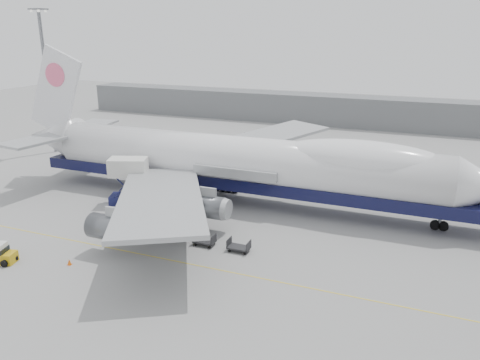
% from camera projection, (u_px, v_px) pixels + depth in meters
% --- Properties ---
extents(ground, '(260.00, 260.00, 0.00)m').
position_uv_depth(ground, '(197.00, 237.00, 52.07)').
color(ground, gray).
rests_on(ground, ground).
extents(apron_line, '(60.00, 0.15, 0.01)m').
position_uv_depth(apron_line, '(170.00, 260.00, 46.77)').
color(apron_line, gold).
rests_on(apron_line, ground).
extents(hangar, '(110.00, 8.00, 7.00)m').
position_uv_depth(hangar, '(289.00, 107.00, 116.33)').
color(hangar, slate).
rests_on(hangar, ground).
extents(floodlight_mast, '(2.40, 2.40, 25.43)m').
position_uv_depth(floodlight_mast, '(46.00, 74.00, 83.79)').
color(floodlight_mast, slate).
rests_on(floodlight_mast, ground).
extents(airliner, '(67.00, 55.30, 19.98)m').
position_uv_depth(airliner, '(242.00, 162.00, 60.70)').
color(airliner, white).
rests_on(airliner, ground).
extents(catering_truck, '(5.77, 4.80, 6.15)m').
position_uv_depth(catering_truck, '(129.00, 178.00, 61.03)').
color(catering_truck, '#1A1D4E').
rests_on(catering_truck, ground).
extents(baggage_tug, '(3.06, 2.14, 2.03)m').
position_uv_depth(baggage_tug, '(0.00, 254.00, 46.08)').
color(baggage_tug, gold).
rests_on(baggage_tug, ground).
extents(traffic_cone, '(0.41, 0.41, 0.61)m').
position_uv_depth(traffic_cone, '(69.00, 262.00, 45.76)').
color(traffic_cone, '#DD580B').
rests_on(traffic_cone, ground).
extents(dolly_0, '(2.30, 1.35, 1.30)m').
position_uv_depth(dolly_0, '(112.00, 224.00, 54.08)').
color(dolly_0, '#2D2D30').
rests_on(dolly_0, ground).
extents(dolly_1, '(2.30, 1.35, 1.30)m').
position_uv_depth(dolly_1, '(141.00, 229.00, 52.67)').
color(dolly_1, '#2D2D30').
rests_on(dolly_1, ground).
extents(dolly_2, '(2.30, 1.35, 1.30)m').
position_uv_depth(dolly_2, '(172.00, 235.00, 51.26)').
color(dolly_2, '#2D2D30').
rests_on(dolly_2, ground).
extents(dolly_3, '(2.30, 1.35, 1.30)m').
position_uv_depth(dolly_3, '(204.00, 241.00, 49.84)').
color(dolly_3, '#2D2D30').
rests_on(dolly_3, ground).
extents(dolly_4, '(2.30, 1.35, 1.30)m').
position_uv_depth(dolly_4, '(239.00, 247.00, 48.43)').
color(dolly_4, '#2D2D30').
rests_on(dolly_4, ground).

